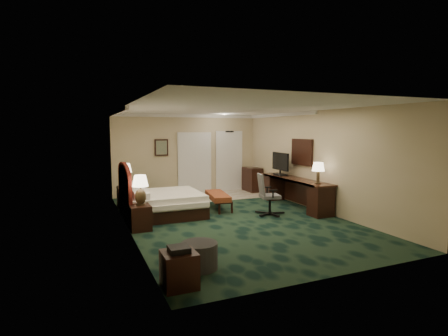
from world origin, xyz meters
name	(u,v)px	position (x,y,z in m)	size (l,w,h in m)	color
floor	(232,218)	(0.00, 0.00, 0.00)	(5.00, 7.50, 0.00)	black
ceiling	(232,108)	(0.00, 0.00, 2.70)	(5.00, 7.50, 0.00)	silver
wall_back	(187,154)	(0.00, 3.75, 1.35)	(5.00, 0.00, 2.70)	tan
wall_front	(338,188)	(0.00, -3.75, 1.35)	(5.00, 0.00, 2.70)	tan
wall_left	(127,169)	(-2.50, 0.00, 1.35)	(0.00, 7.50, 2.70)	tan
wall_right	(316,161)	(2.50, 0.00, 1.35)	(0.00, 7.50, 2.70)	tan
crown_molding	(232,110)	(0.00, 0.00, 2.65)	(5.00, 7.50, 0.10)	white
tile_patch	(221,195)	(0.90, 2.90, 0.01)	(3.20, 1.70, 0.01)	#B6A88D
headboard	(125,191)	(-2.44, 1.00, 0.70)	(0.12, 2.00, 1.40)	#4F1D13
entry_door	(229,161)	(1.55, 3.72, 1.05)	(1.02, 0.06, 2.18)	white
closet_doors	(195,163)	(0.25, 3.71, 1.05)	(1.20, 0.06, 2.10)	silver
wall_art	(161,148)	(-0.90, 3.71, 1.60)	(0.45, 0.06, 0.55)	#506F5F
wall_mirror	(302,152)	(2.46, 0.60, 1.55)	(0.05, 0.95, 0.75)	white
bed	(164,204)	(-1.47, 0.97, 0.29)	(1.85, 1.72, 0.59)	white
nightstand_near	(140,218)	(-2.26, -0.11, 0.27)	(0.44, 0.50, 0.55)	black
nightstand_far	(126,197)	(-2.25, 2.34, 0.29)	(0.47, 0.53, 0.58)	black
lamp_near	(140,190)	(-2.23, -0.07, 0.87)	(0.35, 0.35, 0.66)	black
lamp_far	(125,175)	(-2.25, 2.28, 0.92)	(0.35, 0.35, 0.67)	black
bed_bench	(218,201)	(0.05, 1.07, 0.22)	(0.46, 1.32, 0.45)	maroon
ottoman	(199,255)	(-1.76, -2.65, 0.21)	(0.58, 0.58, 0.42)	#303030
side_table	(179,270)	(-2.24, -3.17, 0.25)	(0.47, 0.47, 0.50)	black
desk	(295,193)	(2.18, 0.51, 0.41)	(0.61, 2.83, 0.82)	black
tv	(280,164)	(2.15, 1.24, 1.16)	(0.07, 0.88, 0.69)	black
desk_lamp	(318,173)	(2.17, -0.53, 1.09)	(0.32, 0.32, 0.56)	black
desk_chair	(270,194)	(1.04, -0.05, 0.54)	(0.63, 0.59, 1.08)	#4F4F4F
minibar	(252,180)	(2.23, 3.20, 0.42)	(0.45, 0.80, 0.85)	black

